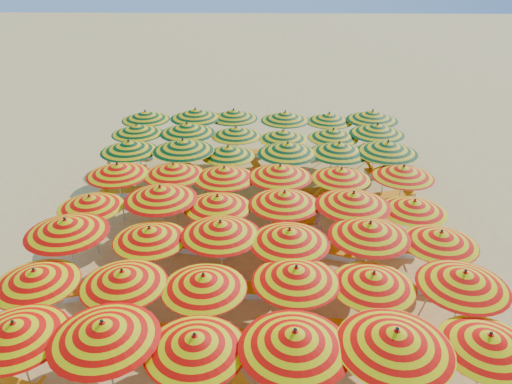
% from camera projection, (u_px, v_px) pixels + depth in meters
% --- Properties ---
extents(ground, '(120.00, 120.00, 0.00)m').
position_uv_depth(ground, '(256.00, 237.00, 18.21)').
color(ground, '#EAC668').
rests_on(ground, ground).
extents(umbrella_0, '(2.96, 2.96, 2.42)m').
position_uv_depth(umbrella_0, '(15.00, 330.00, 10.87)').
color(umbrella_0, silver).
rests_on(umbrella_0, ground).
extents(umbrella_1, '(2.46, 2.46, 2.57)m').
position_uv_depth(umbrella_1, '(103.00, 331.00, 10.68)').
color(umbrella_1, silver).
rests_on(umbrella_1, ground).
extents(umbrella_2, '(2.63, 2.63, 2.38)m').
position_uv_depth(umbrella_2, '(195.00, 343.00, 10.58)').
color(umbrella_2, silver).
rests_on(umbrella_2, ground).
extents(umbrella_3, '(3.21, 3.21, 2.57)m').
position_uv_depth(umbrella_3, '(295.00, 339.00, 10.45)').
color(umbrella_3, silver).
rests_on(umbrella_3, ground).
extents(umbrella_4, '(3.29, 3.29, 2.65)m').
position_uv_depth(umbrella_4, '(396.00, 339.00, 10.37)').
color(umbrella_4, silver).
rests_on(umbrella_4, ground).
extents(umbrella_5, '(2.59, 2.59, 2.30)m').
position_uv_depth(umbrella_5, '(489.00, 342.00, 10.72)').
color(umbrella_5, silver).
rests_on(umbrella_5, ground).
extents(umbrella_6, '(2.84, 2.84, 2.34)m').
position_uv_depth(umbrella_6, '(35.00, 277.00, 12.70)').
color(umbrella_6, silver).
rests_on(umbrella_6, ground).
extents(umbrella_7, '(2.55, 2.55, 2.37)m').
position_uv_depth(umbrella_7, '(123.00, 278.00, 12.62)').
color(umbrella_7, silver).
rests_on(umbrella_7, ground).
extents(umbrella_8, '(2.22, 2.22, 2.34)m').
position_uv_depth(umbrella_8, '(204.00, 282.00, 12.52)').
color(umbrella_8, silver).
rests_on(umbrella_8, ground).
extents(umbrella_9, '(2.41, 2.41, 2.43)m').
position_uv_depth(umbrella_9, '(296.00, 274.00, 12.68)').
color(umbrella_9, silver).
rests_on(umbrella_9, ground).
extents(umbrella_10, '(2.61, 2.61, 2.33)m').
position_uv_depth(umbrella_10, '(373.00, 280.00, 12.61)').
color(umbrella_10, silver).
rests_on(umbrella_10, ground).
extents(umbrella_11, '(2.81, 2.81, 2.46)m').
position_uv_depth(umbrella_11, '(464.00, 279.00, 12.45)').
color(umbrella_11, silver).
rests_on(umbrella_11, ground).
extents(umbrella_12, '(2.88, 2.88, 2.59)m').
position_uv_depth(umbrella_12, '(66.00, 226.00, 14.50)').
color(umbrella_12, silver).
rests_on(umbrella_12, ground).
extents(umbrella_13, '(2.75, 2.75, 2.35)m').
position_uv_depth(umbrella_13, '(150.00, 234.00, 14.52)').
color(umbrella_13, silver).
rests_on(umbrella_13, ground).
extents(umbrella_14, '(2.54, 2.54, 2.51)m').
position_uv_depth(umbrella_14, '(221.00, 228.00, 14.53)').
color(umbrella_14, silver).
rests_on(umbrella_14, ground).
extents(umbrella_15, '(3.11, 3.11, 2.49)m').
position_uv_depth(umbrella_15, '(289.00, 236.00, 14.18)').
color(umbrella_15, silver).
rests_on(umbrella_15, ground).
extents(umbrella_16, '(3.04, 3.04, 2.54)m').
position_uv_depth(umbrella_16, '(370.00, 230.00, 14.41)').
color(umbrella_16, silver).
rests_on(umbrella_16, ground).
extents(umbrella_17, '(2.30, 2.30, 2.34)m').
position_uv_depth(umbrella_17, '(441.00, 238.00, 14.34)').
color(umbrella_17, silver).
rests_on(umbrella_17, ground).
extents(umbrella_18, '(2.52, 2.52, 2.31)m').
position_uv_depth(umbrella_18, '(90.00, 202.00, 16.37)').
color(umbrella_18, silver).
rests_on(umbrella_18, ground).
extents(umbrella_19, '(2.96, 2.96, 2.58)m').
position_uv_depth(umbrella_19, '(160.00, 193.00, 16.40)').
color(umbrella_19, silver).
rests_on(umbrella_19, ground).
extents(umbrella_20, '(2.63, 2.63, 2.38)m').
position_uv_depth(umbrella_20, '(218.00, 202.00, 16.24)').
color(umbrella_20, silver).
rests_on(umbrella_20, ground).
extents(umbrella_21, '(2.59, 2.59, 2.49)m').
position_uv_depth(umbrella_21, '(284.00, 198.00, 16.25)').
color(umbrella_21, silver).
rests_on(umbrella_21, ground).
extents(umbrella_22, '(3.06, 3.06, 2.59)m').
position_uv_depth(umbrella_22, '(353.00, 199.00, 16.00)').
color(umbrella_22, silver).
rests_on(umbrella_22, ground).
extents(umbrella_23, '(2.58, 2.58, 2.28)m').
position_uv_depth(umbrella_23, '(414.00, 206.00, 16.15)').
color(umbrella_23, silver).
rests_on(umbrella_23, ground).
extents(umbrella_24, '(2.71, 2.71, 2.46)m').
position_uv_depth(umbrella_24, '(118.00, 169.00, 18.30)').
color(umbrella_24, silver).
rests_on(umbrella_24, ground).
extents(umbrella_25, '(3.03, 3.03, 2.44)m').
position_uv_depth(umbrella_25, '(174.00, 169.00, 18.35)').
color(umbrella_25, silver).
rests_on(umbrella_25, ground).
extents(umbrella_26, '(2.32, 2.32, 2.44)m').
position_uv_depth(umbrella_26, '(224.00, 173.00, 18.09)').
color(umbrella_26, silver).
rests_on(umbrella_26, ground).
extents(umbrella_27, '(3.07, 3.07, 2.51)m').
position_uv_depth(umbrella_27, '(280.00, 171.00, 18.06)').
color(umbrella_27, silver).
rests_on(umbrella_27, ground).
extents(umbrella_28, '(2.67, 2.67, 2.30)m').
position_uv_depth(umbrella_28, '(341.00, 174.00, 18.32)').
color(umbrella_28, silver).
rests_on(umbrella_28, ground).
extents(umbrella_29, '(2.67, 2.67, 2.42)m').
position_uv_depth(umbrella_29, '(403.00, 171.00, 18.23)').
color(umbrella_29, silver).
rests_on(umbrella_29, ground).
extents(umbrella_30, '(2.82, 2.82, 2.49)m').
position_uv_depth(umbrella_30, '(129.00, 146.00, 20.25)').
color(umbrella_30, silver).
rests_on(umbrella_30, ground).
extents(umbrella_31, '(3.07, 3.07, 2.65)m').
position_uv_depth(umbrella_31, '(183.00, 145.00, 19.98)').
color(umbrella_31, silver).
rests_on(umbrella_31, ground).
extents(umbrella_32, '(2.34, 2.34, 2.33)m').
position_uv_depth(umbrella_32, '(228.00, 151.00, 20.17)').
color(umbrella_32, silver).
rests_on(umbrella_32, ground).
extents(umbrella_33, '(2.75, 2.75, 2.57)m').
position_uv_depth(umbrella_33, '(288.00, 148.00, 19.91)').
color(umbrella_33, silver).
rests_on(umbrella_33, ground).
extents(umbrella_34, '(2.42, 2.42, 2.55)m').
position_uv_depth(umbrella_34, '(339.00, 148.00, 19.96)').
color(umbrella_34, silver).
rests_on(umbrella_34, ground).
extents(umbrella_35, '(3.10, 3.10, 2.66)m').
position_uv_depth(umbrella_35, '(387.00, 147.00, 19.77)').
color(umbrella_35, silver).
rests_on(umbrella_35, ground).
extents(umbrella_36, '(2.33, 2.33, 2.43)m').
position_uv_depth(umbrella_36, '(137.00, 129.00, 22.23)').
color(umbrella_36, silver).
rests_on(umbrella_36, ground).
extents(umbrella_37, '(2.60, 2.60, 2.58)m').
position_uv_depth(umbrella_37, '(187.00, 128.00, 21.94)').
color(umbrella_37, silver).
rests_on(umbrella_37, ground).
extents(umbrella_38, '(2.88, 2.88, 2.36)m').
position_uv_depth(umbrella_38, '(236.00, 131.00, 22.14)').
color(umbrella_38, silver).
rests_on(umbrella_38, ground).
extents(umbrella_39, '(2.18, 2.18, 2.30)m').
position_uv_depth(umbrella_39, '(283.00, 135.00, 21.92)').
color(umbrella_39, silver).
rests_on(umbrella_39, ground).
extents(umbrella_40, '(2.85, 2.85, 2.36)m').
position_uv_depth(umbrella_40, '(333.00, 134.00, 21.89)').
color(umbrella_40, silver).
rests_on(umbrella_40, ground).
extents(umbrella_41, '(3.12, 3.12, 2.56)m').
position_uv_depth(umbrella_41, '(377.00, 129.00, 21.92)').
color(umbrella_41, silver).
rests_on(umbrella_41, ground).
extents(umbrella_42, '(2.77, 2.77, 2.44)m').
position_uv_depth(umbrella_42, '(146.00, 115.00, 23.89)').
color(umbrella_42, silver).
rests_on(umbrella_42, ground).
extents(umbrella_43, '(3.12, 3.12, 2.58)m').
position_uv_depth(umbrella_43, '(195.00, 114.00, 23.77)').
color(umbrella_43, silver).
rests_on(umbrella_43, ground).
extents(umbrella_44, '(3.08, 3.08, 2.46)m').
position_uv_depth(umbrella_44, '(234.00, 114.00, 24.02)').
color(umbrella_44, silver).
rests_on(umbrella_44, ground).
extents(umbrella_45, '(2.74, 2.74, 2.47)m').
position_uv_depth(umbrella_45, '(285.00, 116.00, 23.73)').
color(umbrella_45, silver).
rests_on(umbrella_45, ground).
extents(umbrella_46, '(2.52, 2.52, 2.39)m').
position_uv_depth(umbrella_46, '(329.00, 117.00, 23.77)').
color(umbrella_46, silver).
rests_on(umbrella_46, ground).
extents(umbrella_47, '(3.15, 3.15, 2.60)m').
position_uv_depth(umbrella_47, '(372.00, 115.00, 23.49)').
color(umbrella_47, silver).
rests_on(umbrella_47, ground).
extents(lounger_3, '(1.79, 0.79, 0.69)m').
position_uv_depth(lounger_3, '(72.00, 333.00, 13.60)').
color(lounger_3, white).
rests_on(lounger_3, ground).
extents(lounger_4, '(1.78, 0.76, 0.69)m').
position_uv_depth(lounger_4, '(151.00, 334.00, 13.56)').
color(lounger_4, white).
rests_on(lounger_4, ground).
extents(lounger_5, '(1.79, 0.78, 0.69)m').
position_uv_depth(lounger_5, '(229.00, 340.00, 13.35)').
color(lounger_5, white).
rests_on(lounger_5, ground).
extents(lounger_6, '(1.75, 0.63, 0.69)m').
position_uv_depth(lounger_6, '(311.00, 328.00, 13.78)').
color(lounger_6, white).
rests_on(lounger_6, ground).
extents(lounger_7, '(1.82, 0.96, 0.69)m').
position_uv_depth(lounger_7, '(95.00, 290.00, 15.27)').
color(lounger_7, white).
rests_on(lounger_7, ground).
extents(lounger_8, '(1.76, 0.65, 0.69)m').
position_uv_depth(lounger_8, '(242.00, 289.00, 15.29)').
color(lounger_8, white).
rests_on(lounger_8, ground).
extents(lounger_9, '(1.82, 0.93, 0.69)m').
position_uv_depth(lounger_9, '(448.00, 289.00, 15.31)').
color(lounger_9, white).
rests_on(lounger_9, ground).
extents(lounger_10, '(1.76, 0.68, 0.69)m').
position_uv_depth(lounger_10, '(152.00, 245.00, 17.47)').
color(lounger_10, white).
rests_on(lounger_10, ground).
extents(lounger_11, '(1.82, 0.95, 0.69)m').
position_uv_depth(lounger_11, '(203.00, 248.00, 17.32)').
color(lounger_11, white).
rests_on(lounger_11, ground).
extents(lounger_12, '(1.82, 0.98, 0.69)m').
position_uv_depth(lounger_12, '(297.00, 249.00, 17.28)').
color(lounger_12, white).
rests_on(lounger_12, ground).
extents(lounger_13, '(1.83, 1.10, 0.69)m').
position_uv_depth(lounger_13, '(332.00, 251.00, 17.13)').
color(lounger_13, white).
rests_on(lounger_13, ground).
extents(lounger_14, '(1.74, 0.61, 0.69)m').
position_uv_depth(lounger_14, '(390.00, 250.00, 17.20)').
color(lounger_14, white).
rests_on(lounger_14, ground).
extents(lounger_15, '(1.78, 0.74, 0.69)m').
position_uv_depth(lounger_15, '(295.00, 223.00, 18.82)').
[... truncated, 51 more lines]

